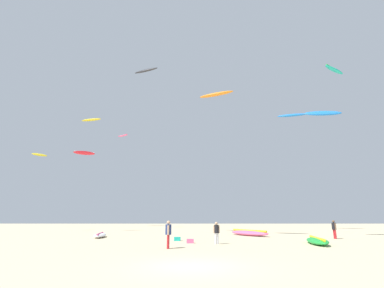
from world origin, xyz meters
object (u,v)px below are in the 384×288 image
(person_foreground, at_px, (169,232))
(kite_grounded_near, at_px, (250,233))
(kite_grounded_mid, at_px, (100,235))
(kite_aloft_5, at_px, (292,115))
(kite_aloft_1, at_px, (216,94))
(kite_aloft_7, at_px, (146,71))
(kite_aloft_6, at_px, (335,70))
(kite_aloft_8, at_px, (92,120))
(cooler_box, at_px, (191,241))
(gear_bag, at_px, (178,239))
(kite_aloft_2, at_px, (85,153))
(person_midground, at_px, (335,228))
(kite_aloft_3, at_px, (123,136))
(kite_aloft_4, at_px, (323,113))
(kite_grounded_far, at_px, (317,241))
(kite_aloft_0, at_px, (40,155))
(person_left, at_px, (217,231))

(person_foreground, bearing_deg, kite_grounded_near, -125.85)
(kite_grounded_mid, bearing_deg, kite_grounded_near, 8.96)
(kite_aloft_5, bearing_deg, kite_aloft_1, -136.84)
(kite_aloft_1, xyz_separation_m, kite_aloft_7, (-8.73, 4.15, 5.25))
(kite_aloft_6, xyz_separation_m, kite_aloft_8, (-37.61, 20.74, 0.63))
(kite_aloft_1, bearing_deg, cooler_box, -116.60)
(gear_bag, distance_m, kite_aloft_2, 21.14)
(kite_aloft_7, bearing_deg, kite_aloft_5, 20.12)
(kite_aloft_6, relative_size, kite_aloft_7, 1.01)
(person_midground, height_order, kite_aloft_3, kite_aloft_3)
(gear_bag, distance_m, kite_aloft_8, 38.41)
(kite_aloft_1, distance_m, kite_aloft_5, 17.74)
(person_midground, xyz_separation_m, gear_bag, (-14.62, -2.05, -0.82))
(kite_aloft_6, bearing_deg, kite_aloft_1, -170.52)
(kite_aloft_4, xyz_separation_m, kite_aloft_8, (-33.83, 24.19, 7.66))
(kite_grounded_mid, xyz_separation_m, kite_grounded_far, (18.65, -6.56, 0.04))
(kite_grounded_near, xyz_separation_m, cooler_box, (-6.28, -8.11, -0.14))
(cooler_box, bearing_deg, kite_aloft_0, 143.83)
(kite_grounded_far, bearing_deg, person_foreground, -165.82)
(person_foreground, bearing_deg, cooler_box, -114.16)
(person_midground, xyz_separation_m, kite_aloft_0, (-35.22, 11.79, 9.53))
(kite_aloft_2, relative_size, kite_aloft_5, 0.64)
(kite_aloft_1, bearing_deg, person_midground, -8.41)
(person_left, height_order, gear_bag, person_left)
(kite_grounded_near, bearing_deg, kite_aloft_3, 139.04)
(cooler_box, xyz_separation_m, kite_aloft_4, (14.09, 4.74, 12.50))
(kite_grounded_far, xyz_separation_m, kite_aloft_5, (6.02, 18.57, 16.93))
(kite_grounded_near, xyz_separation_m, kite_aloft_6, (11.59, 0.06, 19.40))
(person_foreground, xyz_separation_m, person_midground, (14.95, 7.75, -0.07))
(kite_aloft_4, height_order, kite_aloft_8, kite_aloft_8)
(gear_bag, bearing_deg, person_left, -41.36)
(person_midground, bearing_deg, kite_grounded_near, 143.50)
(person_foreground, distance_m, kite_aloft_6, 29.34)
(person_midground, bearing_deg, gear_bag, -179.39)
(kite_aloft_1, xyz_separation_m, kite_aloft_5, (12.86, 12.06, 1.93))
(cooler_box, distance_m, kite_aloft_6, 27.71)
(kite_aloft_3, distance_m, kite_aloft_8, 10.24)
(kite_aloft_6, bearing_deg, person_midground, -136.91)
(kite_grounded_far, distance_m, kite_aloft_5, 25.84)
(person_midground, xyz_separation_m, kite_aloft_7, (-19.40, 5.73, 19.52))
(kite_grounded_near, height_order, cooler_box, kite_grounded_near)
(kite_aloft_8, bearing_deg, kite_aloft_6, -28.88)
(kite_grounded_far, height_order, kite_aloft_2, kite_aloft_2)
(person_foreground, relative_size, kite_aloft_8, 0.40)
(kite_aloft_7, bearing_deg, kite_grounded_mid, -126.82)
(kite_aloft_3, bearing_deg, person_left, -60.38)
(kite_aloft_3, height_order, kite_aloft_4, kite_aloft_3)
(kite_grounded_mid, relative_size, kite_aloft_2, 1.32)
(kite_aloft_2, bearing_deg, kite_aloft_8, 108.92)
(kite_aloft_8, bearing_deg, kite_grounded_mid, -65.12)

